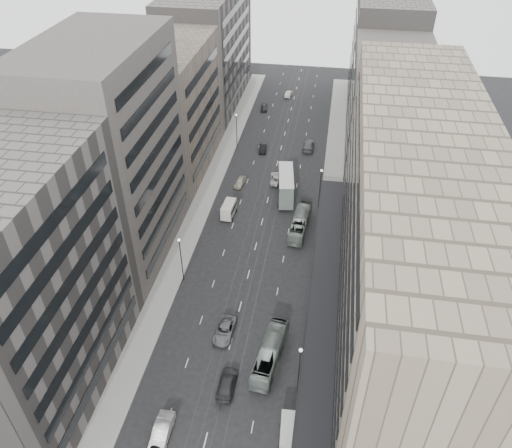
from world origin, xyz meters
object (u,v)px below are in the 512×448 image
Objects in this scene: double_decker at (286,185)px; sedan_1 at (162,432)px; bus_near at (270,353)px; panel_van at (229,209)px; vw_microbus at (288,431)px; sedan_2 at (225,330)px; bus_far at (300,223)px.

double_decker is 1.90× the size of sedan_1.
bus_near reaches higher than panel_van.
vw_microbus is 0.81× the size of sedan_2.
bus_far is 2.05× the size of sedan_1.
vw_microbus is (2.30, -38.82, -0.22)m from bus_far.
panel_van is (-11.90, 30.64, 0.01)m from bus_near.
sedan_1 is at bearing 56.66° from bus_near.
panel_van is at bearing -4.47° from bus_far.
bus_near is 7.64m from sedan_2.
sedan_2 is at bearing 123.53° from vw_microbus.
sedan_2 is at bearing -104.98° from double_decker.
bus_far is 42.71m from sedan_1.
vw_microbus is 14.37m from sedan_1.
bus_near is 38.26m from double_decker.
vw_microbus is at bearing -90.80° from double_decker.
sedan_1 is 0.97× the size of sedan_2.
sedan_1 is (-8.23, -50.58, -1.98)m from double_decker.
vw_microbus is 17.13m from sedan_2.
bus_near is at bearing -65.20° from panel_van.
bus_far is 38.89m from vw_microbus.
bus_far is at bearing -76.87° from double_decker.
bus_near is 16.38m from sedan_1.
sedan_1 is at bearing -84.77° from panel_van.
sedan_2 is (5.12, -27.20, -0.76)m from panel_van.
bus_far is 2.41× the size of panel_van.
vw_microbus is 0.83× the size of sedan_1.
double_decker is 48.78m from vw_microbus.
sedan_1 is at bearing -107.07° from double_decker.
bus_near is at bearing 105.56° from vw_microbus.
sedan_2 is (-4.35, -34.72, -2.10)m from double_decker.
vw_microbus reaches higher than sedan_2.
panel_van is 0.83× the size of sedan_2.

